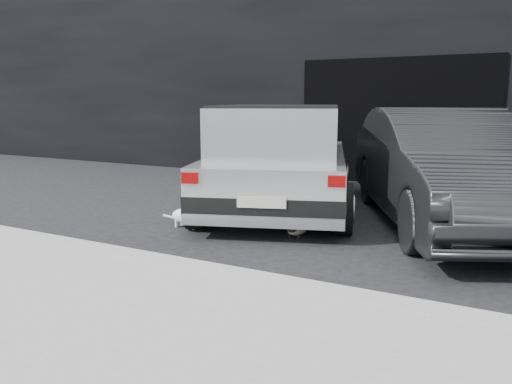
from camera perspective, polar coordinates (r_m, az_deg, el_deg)
The scene contains 9 objects.
ground at distance 7.51m, azimuth 0.93°, elevation -2.89°, with size 80.00×80.00×0.00m, color black.
building_facade at distance 12.76m, azimuth 17.80°, elevation 13.37°, with size 34.00×4.00×5.00m, color black.
garage_opening at distance 10.78m, azimuth 15.55°, elevation 7.74°, with size 4.00×0.10×2.60m, color black.
curb at distance 4.84m, azimuth -2.43°, elevation -9.70°, with size 18.00×0.25×0.12m, color #989893.
sidewalk at distance 3.94m, azimuth -11.53°, elevation -14.89°, with size 18.00×2.20×0.11m, color #989893.
silver_hatchback at distance 8.00m, azimuth 2.81°, elevation 4.49°, with size 3.36×4.91×1.66m.
second_car at distance 7.40m, azimuth 20.70°, elevation 2.64°, with size 1.72×4.94×1.63m, color black.
cat_siamese at distance 6.47m, azimuth 4.66°, elevation -4.08°, with size 0.28×0.71×0.25m.
cat_white at distance 6.92m, azimuth -7.64°, elevation -2.72°, with size 0.74×0.26×0.34m.
Camera 1 is at (3.29, -6.53, 1.72)m, focal length 35.00 mm.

